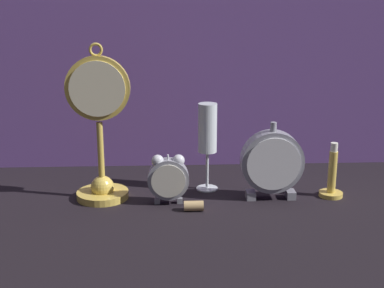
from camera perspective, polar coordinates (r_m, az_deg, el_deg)
ground_plane at (r=1.16m, az=0.18°, el=-7.12°), size 4.00×4.00×0.00m
fabric_backdrop_drape at (r=1.40m, az=-0.46°, el=8.66°), size 1.71×0.01×0.55m
pocket_watch_on_stand at (r=1.20m, az=-9.79°, el=0.57°), size 0.14×0.12×0.35m
alarm_clock_twin_bell at (r=1.18m, az=-2.55°, el=-3.52°), size 0.09×0.03×0.11m
mantel_clock_silver at (r=1.21m, az=8.54°, el=-1.96°), size 0.14×0.04×0.18m
champagne_flute at (r=1.24m, az=1.66°, el=1.10°), size 0.05×0.05×0.21m
brass_candlestick at (r=1.26m, az=14.68°, el=-3.68°), size 0.05×0.05×0.13m
wine_cork at (r=1.16m, az=0.09°, el=-6.55°), size 0.04×0.02×0.02m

